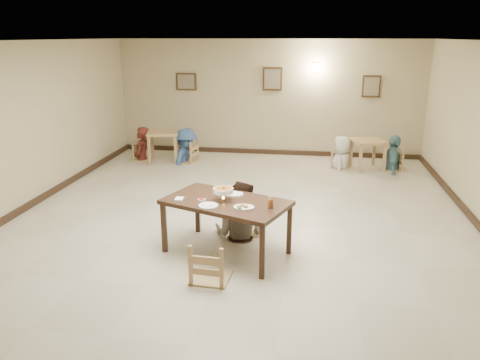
% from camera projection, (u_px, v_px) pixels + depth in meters
% --- Properties ---
extents(floor, '(10.00, 10.00, 0.00)m').
position_uv_depth(floor, '(239.00, 223.00, 8.00)').
color(floor, '#BCB49B').
rests_on(floor, ground).
extents(ceiling, '(10.00, 10.00, 0.00)m').
position_uv_depth(ceiling, '(239.00, 41.00, 7.11)').
color(ceiling, silver).
rests_on(ceiling, wall_back).
extents(wall_back, '(10.00, 0.00, 10.00)m').
position_uv_depth(wall_back, '(268.00, 98.00, 12.28)').
color(wall_back, tan).
rests_on(wall_back, floor).
extents(wall_front, '(10.00, 0.00, 10.00)m').
position_uv_depth(wall_front, '(112.00, 307.00, 2.84)').
color(wall_front, tan).
rests_on(wall_front, floor).
extents(wall_left, '(0.00, 10.00, 10.00)m').
position_uv_depth(wall_left, '(12.00, 130.00, 8.14)').
color(wall_left, tan).
rests_on(wall_left, floor).
extents(baseboard_back, '(8.00, 0.06, 0.12)m').
position_uv_depth(baseboard_back, '(267.00, 152.00, 12.67)').
color(baseboard_back, black).
rests_on(baseboard_back, floor).
extents(baseboard_left, '(0.06, 10.00, 0.12)m').
position_uv_depth(baseboard_left, '(25.00, 208.00, 8.56)').
color(baseboard_left, black).
rests_on(baseboard_left, floor).
extents(picture_a, '(0.55, 0.04, 0.45)m').
position_uv_depth(picture_a, '(186.00, 82.00, 12.44)').
color(picture_a, '#362512').
rests_on(picture_a, wall_back).
extents(picture_b, '(0.50, 0.04, 0.60)m').
position_uv_depth(picture_b, '(272.00, 79.00, 12.07)').
color(picture_b, '#362512').
rests_on(picture_b, wall_back).
extents(picture_c, '(0.45, 0.04, 0.55)m').
position_uv_depth(picture_c, '(371.00, 86.00, 11.75)').
color(picture_c, '#362512').
rests_on(picture_c, wall_back).
extents(wall_sconce, '(0.16, 0.05, 0.22)m').
position_uv_depth(wall_sconce, '(316.00, 68.00, 11.83)').
color(wall_sconce, '#FFD88C').
rests_on(wall_sconce, wall_back).
extents(main_table, '(1.98, 1.54, 0.82)m').
position_uv_depth(main_table, '(226.00, 206.00, 6.72)').
color(main_table, '#361F12').
rests_on(main_table, floor).
extents(chair_far, '(0.44, 0.44, 0.95)m').
position_uv_depth(chair_far, '(242.00, 206.00, 7.45)').
color(chair_far, tan).
rests_on(chair_far, floor).
extents(chair_near, '(0.49, 0.49, 1.05)m').
position_uv_depth(chair_near, '(210.00, 243.00, 6.03)').
color(chair_near, tan).
rests_on(chair_near, floor).
extents(main_diner, '(1.02, 0.88, 1.81)m').
position_uv_depth(main_diner, '(240.00, 182.00, 7.26)').
color(main_diner, gray).
rests_on(main_diner, floor).
extents(curry_warmer, '(0.32, 0.29, 0.26)m').
position_uv_depth(curry_warmer, '(223.00, 190.00, 6.65)').
color(curry_warmer, silver).
rests_on(curry_warmer, main_table).
extents(rice_plate_far, '(0.32, 0.32, 0.07)m').
position_uv_depth(rice_plate_far, '(233.00, 194.00, 6.92)').
color(rice_plate_far, white).
rests_on(rice_plate_far, main_table).
extents(rice_plate_near, '(0.27, 0.27, 0.06)m').
position_uv_depth(rice_plate_near, '(208.00, 205.00, 6.46)').
color(rice_plate_near, white).
rests_on(rice_plate_near, main_table).
extents(fried_plate, '(0.29, 0.29, 0.06)m').
position_uv_depth(fried_plate, '(244.00, 207.00, 6.38)').
color(fried_plate, white).
rests_on(fried_plate, main_table).
extents(chili_dish, '(0.12, 0.12, 0.02)m').
position_uv_depth(chili_dish, '(202.00, 200.00, 6.70)').
color(chili_dish, white).
rests_on(chili_dish, main_table).
extents(napkin_cutlery, '(0.14, 0.23, 0.03)m').
position_uv_depth(napkin_cutlery, '(179.00, 199.00, 6.71)').
color(napkin_cutlery, white).
rests_on(napkin_cutlery, main_table).
extents(drink_glass, '(0.08, 0.08, 0.16)m').
position_uv_depth(drink_glass, '(270.00, 203.00, 6.39)').
color(drink_glass, white).
rests_on(drink_glass, main_table).
extents(bg_table_left, '(0.93, 0.93, 0.77)m').
position_uv_depth(bg_table_left, '(163.00, 137.00, 11.80)').
color(bg_table_left, tan).
rests_on(bg_table_left, floor).
extents(bg_table_right, '(0.88, 0.88, 0.71)m').
position_uv_depth(bg_table_right, '(368.00, 146.00, 11.10)').
color(bg_table_right, tan).
rests_on(bg_table_right, floor).
extents(bg_chair_ll, '(0.41, 0.41, 0.87)m').
position_uv_depth(bg_chair_ll, '(142.00, 143.00, 11.95)').
color(bg_chair_ll, tan).
rests_on(bg_chair_ll, floor).
extents(bg_chair_lr, '(0.50, 0.50, 1.06)m').
position_uv_depth(bg_chair_lr, '(186.00, 141.00, 11.75)').
color(bg_chair_lr, tan).
rests_on(bg_chair_lr, floor).
extents(bg_chair_rl, '(0.43, 0.43, 0.91)m').
position_uv_depth(bg_chair_rl, '(342.00, 149.00, 11.26)').
color(bg_chair_rl, tan).
rests_on(bg_chair_rl, floor).
extents(bg_chair_rr, '(0.41, 0.41, 0.88)m').
position_uv_depth(bg_chair_rr, '(394.00, 152.00, 11.07)').
color(bg_chair_rr, tan).
rests_on(bg_chair_rr, floor).
extents(bg_diner_a, '(0.43, 0.64, 1.71)m').
position_uv_depth(bg_diner_a, '(141.00, 127.00, 11.83)').
color(bg_diner_a, '#4F1C17').
rests_on(bg_diner_a, floor).
extents(bg_diner_b, '(0.74, 1.16, 1.72)m').
position_uv_depth(bg_diner_b, '(185.00, 128.00, 11.65)').
color(bg_diner_b, '#3F5F8E').
rests_on(bg_diner_b, floor).
extents(bg_diner_c, '(0.62, 0.83, 1.54)m').
position_uv_depth(bg_diner_c, '(343.00, 136.00, 11.17)').
color(bg_diner_c, silver).
rests_on(bg_diner_c, floor).
extents(bg_diner_d, '(0.49, 1.02, 1.68)m').
position_uv_depth(bg_diner_d, '(395.00, 135.00, 10.96)').
color(bg_diner_d, slate).
rests_on(bg_diner_d, floor).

